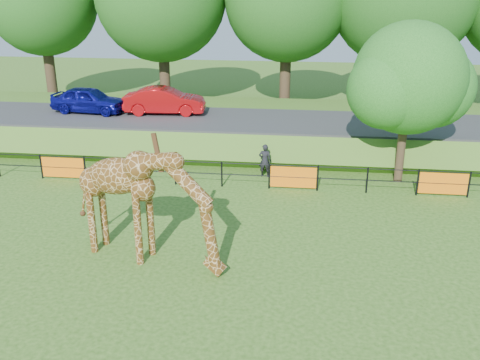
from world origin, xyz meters
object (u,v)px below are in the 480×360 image
Objects in this scene: visitor at (265,160)px; tree_east at (411,83)px; car_blue at (89,100)px; giraffe at (147,206)px; car_red at (165,101)px.

visitor is 6.88m from tree_east.
visitor is (9.97, -5.05, -1.37)m from car_blue.
giraffe is 12.26m from tree_east.
car_red is at bearing -80.23° from car_blue.
giraffe is 1.26× the size of car_blue.
tree_east is (8.85, 8.12, 2.44)m from giraffe.
visitor is (2.95, 7.94, -1.10)m from giraffe.
tree_east is (5.89, 0.19, 3.54)m from visitor.
giraffe reaches higher than car_blue.
visitor is at bearing -178.20° from tree_east.
car_red is 0.64× the size of tree_east.
car_red is 12.96m from tree_east.
giraffe is 3.46× the size of visitor.
car_blue is 0.95× the size of car_red.
car_blue is 16.73m from tree_east.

